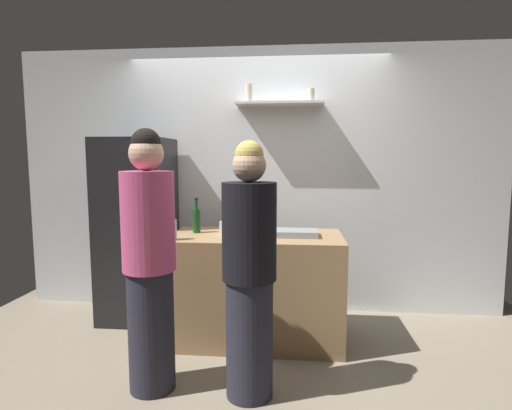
# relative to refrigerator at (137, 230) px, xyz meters

# --- Properties ---
(ground_plane) EXTENTS (5.28, 5.28, 0.00)m
(ground_plane) POSITION_rel_refrigerator_xyz_m (1.11, -0.85, -0.85)
(ground_plane) COLOR gray
(back_wall_assembly) EXTENTS (4.80, 0.32, 2.60)m
(back_wall_assembly) POSITION_rel_refrigerator_xyz_m (1.11, 0.40, 0.45)
(back_wall_assembly) COLOR white
(back_wall_assembly) RESTS_ON ground
(refrigerator) EXTENTS (0.63, 0.65, 1.71)m
(refrigerator) POSITION_rel_refrigerator_xyz_m (0.00, 0.00, 0.00)
(refrigerator) COLOR black
(refrigerator) RESTS_ON ground
(counter) EXTENTS (1.42, 0.73, 0.89)m
(counter) POSITION_rel_refrigerator_xyz_m (1.16, -0.36, -0.41)
(counter) COLOR #9E7A51
(counter) RESTS_ON ground
(baking_pan) EXTENTS (0.34, 0.24, 0.05)m
(baking_pan) POSITION_rel_refrigerator_xyz_m (1.50, -0.38, 0.06)
(baking_pan) COLOR gray
(baking_pan) RESTS_ON counter
(utensil_holder) EXTENTS (0.10, 0.10, 0.22)m
(utensil_holder) POSITION_rel_refrigerator_xyz_m (0.91, -0.38, 0.10)
(utensil_holder) COLOR #B2B2B7
(utensil_holder) RESTS_ON counter
(wine_bottle_amber_glass) EXTENTS (0.07, 0.07, 0.31)m
(wine_bottle_amber_glass) POSITION_rel_refrigerator_xyz_m (1.10, -0.11, 0.15)
(wine_bottle_amber_glass) COLOR #472814
(wine_bottle_amber_glass) RESTS_ON counter
(wine_bottle_green_glass) EXTENTS (0.06, 0.06, 0.30)m
(wine_bottle_green_glass) POSITION_rel_refrigerator_xyz_m (0.65, -0.31, 0.15)
(wine_bottle_green_glass) COLOR #19471E
(wine_bottle_green_glass) RESTS_ON counter
(wine_bottle_pale_glass) EXTENTS (0.07, 0.07, 0.30)m
(wine_bottle_pale_glass) POSITION_rel_refrigerator_xyz_m (1.11, -0.48, 0.15)
(wine_bottle_pale_glass) COLOR #B2BFB2
(wine_bottle_pale_glass) RESTS_ON counter
(water_bottle_plastic) EXTENTS (0.08, 0.08, 0.21)m
(water_bottle_plastic) POSITION_rel_refrigerator_xyz_m (0.53, -0.63, 0.13)
(water_bottle_plastic) COLOR silver
(water_bottle_plastic) RESTS_ON counter
(person_pink_top) EXTENTS (0.34, 0.34, 1.71)m
(person_pink_top) POSITION_rel_refrigerator_xyz_m (0.55, -1.19, -0.00)
(person_pink_top) COLOR #262633
(person_pink_top) RESTS_ON ground
(person_blonde) EXTENTS (0.34, 0.34, 1.63)m
(person_blonde) POSITION_rel_refrigerator_xyz_m (1.20, -1.21, -0.05)
(person_blonde) COLOR #262633
(person_blonde) RESTS_ON ground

